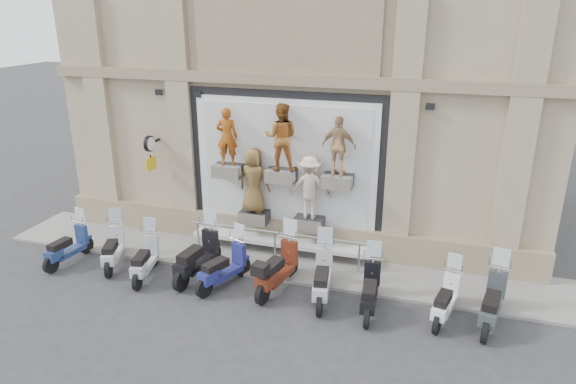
% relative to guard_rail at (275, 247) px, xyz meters
% --- Properties ---
extents(ground, '(90.00, 90.00, 0.00)m').
position_rel_guard_rail_xyz_m(ground, '(0.00, -2.00, -0.47)').
color(ground, '#313133').
rests_on(ground, ground).
extents(sidewalk, '(16.00, 2.20, 0.08)m').
position_rel_guard_rail_xyz_m(sidewalk, '(0.00, 0.10, -0.43)').
color(sidewalk, gray).
rests_on(sidewalk, ground).
extents(building, '(14.00, 8.60, 12.00)m').
position_rel_guard_rail_xyz_m(building, '(0.00, 5.00, 5.54)').
color(building, tan).
rests_on(building, ground).
extents(shop_vitrine, '(5.60, 0.83, 4.30)m').
position_rel_guard_rail_xyz_m(shop_vitrine, '(0.06, 0.74, 1.93)').
color(shop_vitrine, black).
rests_on(shop_vitrine, ground).
extents(guard_rail, '(5.06, 0.10, 0.93)m').
position_rel_guard_rail_xyz_m(guard_rail, '(0.00, 0.00, 0.00)').
color(guard_rail, '#9EA0A5').
rests_on(guard_rail, ground).
extents(clock_sign_bracket, '(0.10, 0.80, 1.02)m').
position_rel_guard_rail_xyz_m(clock_sign_bracket, '(-3.90, 0.47, 2.34)').
color(clock_sign_bracket, black).
rests_on(clock_sign_bracket, ground).
extents(scooter_a, '(0.70, 1.77, 1.40)m').
position_rel_guard_rail_xyz_m(scooter_a, '(-5.38, -1.66, 0.24)').
color(scooter_a, navy).
rests_on(scooter_a, ground).
extents(scooter_b, '(1.15, 1.84, 1.45)m').
position_rel_guard_rail_xyz_m(scooter_b, '(-4.10, -1.44, 0.26)').
color(scooter_b, '#BBBDC1').
rests_on(scooter_b, ground).
extents(scooter_c, '(0.88, 1.82, 1.42)m').
position_rel_guard_rail_xyz_m(scooter_c, '(-2.94, -1.74, 0.25)').
color(scooter_c, '#A9AFB8').
rests_on(scooter_c, ground).
extents(scooter_d, '(0.86, 2.10, 1.66)m').
position_rel_guard_rail_xyz_m(scooter_d, '(-1.65, -1.34, 0.37)').
color(scooter_d, black).
rests_on(scooter_d, ground).
extents(scooter_e, '(1.17, 1.91, 1.49)m').
position_rel_guard_rail_xyz_m(scooter_e, '(-0.82, -1.57, 0.28)').
color(scooter_e, navy).
rests_on(scooter_e, ground).
extents(scooter_f, '(0.95, 2.10, 1.65)m').
position_rel_guard_rail_xyz_m(scooter_f, '(0.52, -1.33, 0.36)').
color(scooter_f, '#531D0E').
rests_on(scooter_f, ground).
extents(scooter_g, '(0.87, 2.02, 1.59)m').
position_rel_guard_rail_xyz_m(scooter_g, '(1.66, -1.43, 0.33)').
color(scooter_g, '#A8ACAF').
rests_on(scooter_g, ground).
extents(scooter_h, '(0.66, 1.87, 1.49)m').
position_rel_guard_rail_xyz_m(scooter_h, '(2.83, -1.61, 0.28)').
color(scooter_h, black).
rests_on(scooter_h, ground).
extents(scooter_i, '(0.86, 1.77, 1.38)m').
position_rel_guard_rail_xyz_m(scooter_i, '(4.48, -1.45, 0.23)').
color(scooter_i, white).
rests_on(scooter_i, ground).
extents(scooter_j, '(0.94, 2.02, 1.58)m').
position_rel_guard_rail_xyz_m(scooter_j, '(5.46, -1.37, 0.32)').
color(scooter_j, '#2F363A').
rests_on(scooter_j, ground).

